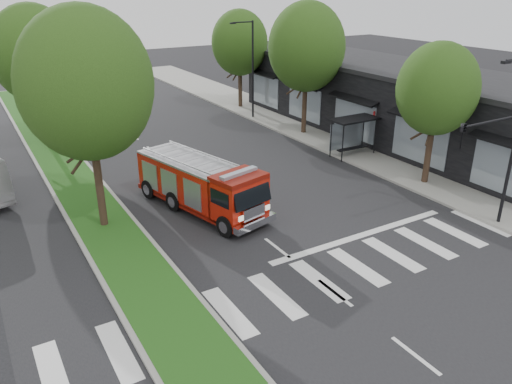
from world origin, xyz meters
The scene contains 13 objects.
ground centered at (0.00, 0.00, 0.00)m, with size 140.00×140.00×0.00m, color black.
sidewalk_right centered at (12.50, 10.00, 0.07)m, with size 5.00×80.00×0.15m, color gray.
median centered at (-6.00, 18.00, 0.08)m, with size 3.00×50.00×0.15m.
storefront_row centered at (17.00, 10.00, 2.50)m, with size 8.00×30.00×5.00m, color black.
bus_shelter centered at (11.20, 8.15, 2.04)m, with size 3.20×1.60×2.61m.
tree_right_near centered at (11.50, 2.00, 5.51)m, with size 4.40×4.40×8.05m.
tree_right_mid centered at (11.50, 14.00, 6.49)m, with size 5.60×5.60×9.72m.
tree_right_far centered at (11.50, 24.00, 5.84)m, with size 5.00×5.00×8.73m.
tree_median_near centered at (-6.00, 6.00, 6.81)m, with size 5.80×5.80×10.16m.
tree_median_far centered at (-6.00, 20.00, 6.49)m, with size 5.60×5.60×9.72m.
streetlight_right_near centered at (9.61, -3.50, 4.67)m, with size 4.08×0.22×8.00m.
streetlight_right_far centered at (10.35, 20.00, 4.48)m, with size 2.11×0.20×8.00m.
fire_engine centered at (-1.13, 5.47, 1.36)m, with size 4.33×8.54×2.84m.
Camera 1 is at (-10.70, -16.12, 10.90)m, focal length 35.00 mm.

